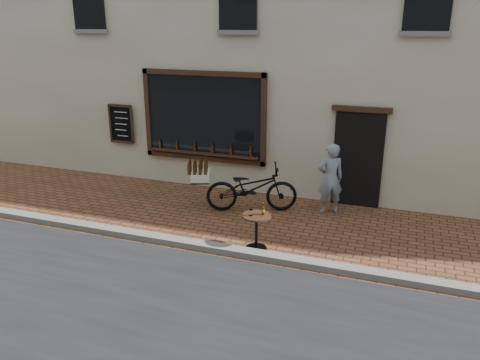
% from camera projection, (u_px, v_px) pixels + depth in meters
% --- Properties ---
extents(ground, '(90.00, 90.00, 0.00)m').
position_uv_depth(ground, '(225.00, 258.00, 8.50)').
color(ground, brown).
rests_on(ground, ground).
extents(kerb, '(90.00, 0.25, 0.12)m').
position_uv_depth(kerb, '(229.00, 250.00, 8.66)').
color(kerb, slate).
rests_on(kerb, ground).
extents(cargo_bicycle, '(2.44, 1.43, 1.15)m').
position_uv_depth(cargo_bicycle, '(250.00, 187.00, 10.49)').
color(cargo_bicycle, black).
rests_on(cargo_bicycle, ground).
extents(bistro_table, '(0.54, 0.54, 0.92)m').
position_uv_depth(bistro_table, '(257.00, 225.00, 8.69)').
color(bistro_table, black).
rests_on(bistro_table, ground).
extents(pedestrian, '(0.69, 0.61, 1.60)m').
position_uv_depth(pedestrian, '(330.00, 179.00, 10.29)').
color(pedestrian, gray).
rests_on(pedestrian, ground).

